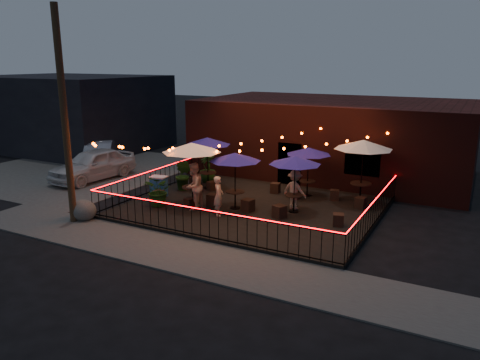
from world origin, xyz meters
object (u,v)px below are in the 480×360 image
(cafe_table_2, at_px, (235,158))
(boulder, at_px, (83,210))
(utility_pole, at_px, (65,118))
(cafe_table_5, at_px, (363,145))
(cafe_table_1, at_px, (207,142))
(cooler, at_px, (159,186))
(cafe_table_0, at_px, (192,148))
(cafe_table_3, at_px, (309,152))
(cafe_table_4, at_px, (295,161))

(cafe_table_2, bearing_deg, boulder, -142.40)
(utility_pole, height_order, cafe_table_5, utility_pole)
(utility_pole, xyz_separation_m, cafe_table_1, (2.22, 6.24, -1.64))
(cooler, bearing_deg, cafe_table_1, 56.85)
(cafe_table_0, bearing_deg, cafe_table_5, 32.33)
(cafe_table_3, relative_size, cafe_table_5, 0.70)
(cafe_table_1, bearing_deg, boulder, -109.67)
(cafe_table_2, distance_m, cafe_table_5, 5.42)
(utility_pole, distance_m, cafe_table_5, 11.83)
(utility_pole, xyz_separation_m, cafe_table_5, (9.20, 7.30, -1.38))
(cafe_table_2, height_order, boulder, cafe_table_2)
(utility_pole, height_order, cafe_table_4, utility_pole)
(cafe_table_5, xyz_separation_m, cooler, (-8.13, -3.36, -1.99))
(cafe_table_1, distance_m, boulder, 6.54)
(cafe_table_2, relative_size, boulder, 2.50)
(utility_pole, bearing_deg, cafe_table_3, 46.28)
(cafe_table_4, distance_m, cooler, 6.36)
(cafe_table_2, bearing_deg, cafe_table_0, -162.12)
(cafe_table_2, bearing_deg, cafe_table_4, 16.94)
(cafe_table_0, xyz_separation_m, cafe_table_4, (4.00, 1.25, -0.36))
(cafe_table_3, bearing_deg, cafe_table_4, -82.55)
(cafe_table_0, bearing_deg, cooler, 167.79)
(utility_pole, height_order, cafe_table_3, utility_pole)
(cafe_table_5, height_order, cooler, cafe_table_5)
(cafe_table_1, relative_size, cafe_table_2, 0.98)
(utility_pole, relative_size, cafe_table_1, 3.30)
(cafe_table_4, xyz_separation_m, cafe_table_5, (2.02, 2.56, 0.38))
(utility_pole, relative_size, cafe_table_2, 3.24)
(utility_pole, bearing_deg, cafe_table_2, 39.61)
(cafe_table_2, bearing_deg, cafe_table_1, 140.41)
(cafe_table_4, xyz_separation_m, cooler, (-6.10, -0.80, -1.61))
(cafe_table_3, relative_size, cafe_table_4, 0.87)
(cafe_table_0, height_order, cafe_table_4, cafe_table_0)
(cafe_table_2, xyz_separation_m, cafe_table_4, (2.30, 0.70, -0.03))
(cafe_table_2, height_order, cooler, cafe_table_2)
(boulder, bearing_deg, utility_pole, -107.96)
(cafe_table_2, xyz_separation_m, cafe_table_3, (1.98, 3.13, -0.11))
(cafe_table_0, height_order, cafe_table_2, cafe_table_0)
(cafe_table_4, bearing_deg, utility_pole, -146.57)
(utility_pole, distance_m, cafe_table_0, 4.92)
(cooler, bearing_deg, cafe_table_5, 15.78)
(cafe_table_0, bearing_deg, boulder, -134.43)
(cafe_table_3, bearing_deg, boulder, -134.74)
(cafe_table_0, bearing_deg, utility_pole, -132.31)
(utility_pole, bearing_deg, cafe_table_1, 70.43)
(cafe_table_5, bearing_deg, utility_pole, -141.56)
(cafe_table_2, height_order, cafe_table_5, cafe_table_5)
(cafe_table_5, xyz_separation_m, boulder, (-9.08, -6.93, -2.23))
(cafe_table_2, xyz_separation_m, cooler, (-3.81, -0.10, -1.64))
(cafe_table_1, relative_size, cafe_table_4, 0.96)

